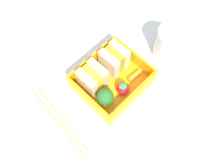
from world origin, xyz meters
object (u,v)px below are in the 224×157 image
Objects in this scene: carrot_stick_far_left at (134,75)px; drinking_glass at (169,44)px; strawberry_far_left at (122,88)px; sandwich_left at (93,78)px; broccoli_floret at (105,97)px; chopstick_pair at (58,119)px; sandwich_center_left at (114,59)px.

drinking_glass is (10.49, -0.96, 2.65)cm from carrot_stick_far_left.
drinking_glass is at bearing -5.24° from carrot_stick_far_left.
strawberry_far_left is 0.40× the size of drinking_glass.
broccoli_floret is at bearing -103.43° from sandwich_left.
drinking_glass reaches higher than chopstick_pair.
sandwich_center_left reaches higher than chopstick_pair.
strawberry_far_left is at bearing -21.86° from chopstick_pair.
broccoli_floret is 9.25cm from carrot_stick_far_left.
drinking_glass is at bearing -3.96° from broccoli_floret.
strawberry_far_left is at bearing -11.60° from broccoli_floret.
sandwich_left is 1.67× the size of carrot_stick_far_left.
strawberry_far_left is 15.22cm from drinking_glass.
sandwich_left is 11.61cm from chopstick_pair.
chopstick_pair is at bearing 168.17° from drinking_glass.
sandwich_center_left reaches higher than carrot_stick_far_left.
sandwich_center_left is at bearing 101.63° from carrot_stick_far_left.
sandwich_center_left is 6.97cm from strawberry_far_left.
sandwich_center_left is 0.66× the size of drinking_glass.
drinking_glass reaches higher than broccoli_floret.
carrot_stick_far_left is 19.49cm from chopstick_pair.
sandwich_center_left reaches higher than strawberry_far_left.
strawberry_far_left is (4.32, -0.89, -1.31)cm from broccoli_floret.
strawberry_far_left is at bearing -121.13° from sandwich_center_left.
carrot_stick_far_left is at bearing -78.37° from sandwich_center_left.
sandwich_left is at bearing 160.92° from drinking_glass.
sandwich_left is at bearing 0.99° from chopstick_pair.
sandwich_left is 1.21× the size of broccoli_floret.
sandwich_left is 6.66cm from sandwich_center_left.
sandwich_center_left is at bearing 32.32° from broccoli_floret.
sandwich_center_left is 13.20cm from drinking_glass.
broccoli_floret is 0.23× the size of chopstick_pair.
drinking_glass is at bearing -1.74° from strawberry_far_left.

